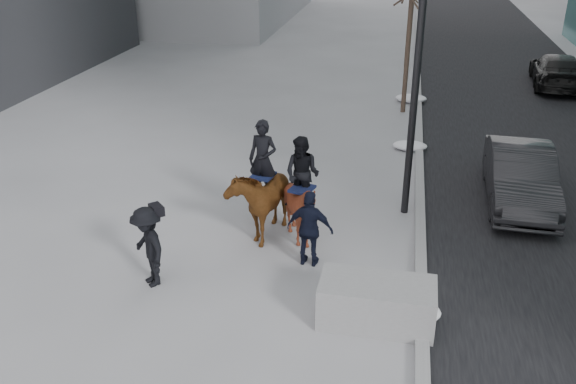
% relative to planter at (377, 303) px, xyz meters
% --- Properties ---
extents(ground, '(120.00, 120.00, 0.00)m').
position_rel_planter_xyz_m(ground, '(-2.13, 1.09, -0.43)').
color(ground, gray).
rests_on(ground, ground).
extents(road, '(8.00, 90.00, 0.01)m').
position_rel_planter_xyz_m(road, '(4.87, 11.09, -0.43)').
color(road, black).
rests_on(road, ground).
extents(curb, '(0.25, 90.00, 0.12)m').
position_rel_planter_xyz_m(curb, '(0.87, 11.09, -0.37)').
color(curb, gray).
rests_on(curb, ground).
extents(planter, '(2.18, 1.13, 0.86)m').
position_rel_planter_xyz_m(planter, '(0.00, 0.00, 0.00)').
color(planter, gray).
rests_on(planter, ground).
extents(car_near, '(1.77, 4.63, 1.51)m').
position_rel_planter_xyz_m(car_near, '(3.42, 6.03, 0.32)').
color(car_near, black).
rests_on(car_near, ground).
extents(car_far, '(2.49, 5.15, 1.45)m').
position_rel_planter_xyz_m(car_far, '(6.84, 18.70, 0.29)').
color(car_far, black).
rests_on(car_far, ground).
extents(tree_near, '(1.20, 1.20, 5.37)m').
position_rel_planter_xyz_m(tree_near, '(0.27, 13.65, 2.25)').
color(tree_near, '#36261F').
rests_on(tree_near, ground).
extents(tree_far, '(1.20, 1.20, 4.46)m').
position_rel_planter_xyz_m(tree_far, '(0.27, 21.60, 1.80)').
color(tree_far, '#34291F').
rests_on(tree_far, ground).
extents(mounted_left, '(1.38, 2.31, 2.79)m').
position_rel_planter_xyz_m(mounted_left, '(-2.91, 3.11, 0.61)').
color(mounted_left, '#502D10').
rests_on(mounted_left, ground).
extents(mounted_right, '(1.72, 1.84, 2.57)m').
position_rel_planter_xyz_m(mounted_right, '(-1.92, 2.79, 0.60)').
color(mounted_right, '#4F1E0F').
rests_on(mounted_right, ground).
extents(feeder, '(1.07, 0.92, 1.75)m').
position_rel_planter_xyz_m(feeder, '(-1.56, 1.84, 0.45)').
color(feeder, black).
rests_on(feeder, ground).
extents(camera_crew, '(1.25, 1.27, 1.75)m').
position_rel_planter_xyz_m(camera_crew, '(-4.69, 0.45, 0.46)').
color(camera_crew, black).
rests_on(camera_crew, ground).
extents(lamppost, '(0.25, 1.04, 9.09)m').
position_rel_planter_xyz_m(lamppost, '(0.47, 4.90, 4.56)').
color(lamppost, black).
rests_on(lamppost, ground).
extents(snow_piles, '(1.32, 15.62, 0.33)m').
position_rel_planter_xyz_m(snow_piles, '(0.57, 7.73, -0.27)').
color(snow_piles, silver).
rests_on(snow_piles, ground).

